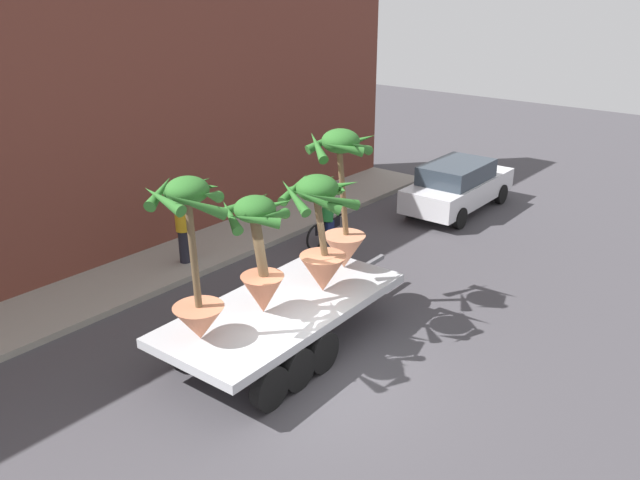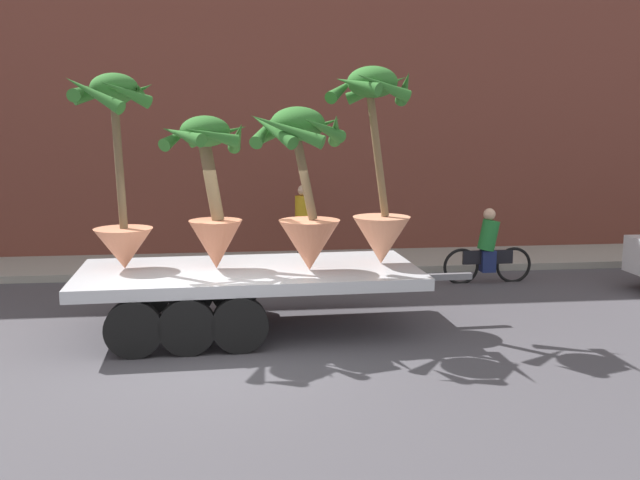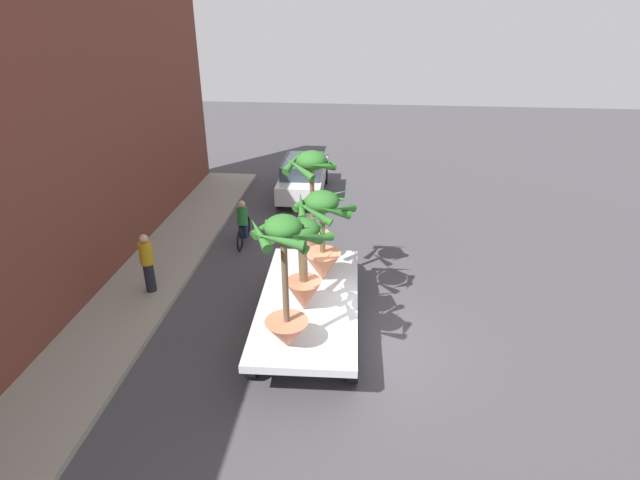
{
  "view_description": "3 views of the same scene",
  "coord_description": "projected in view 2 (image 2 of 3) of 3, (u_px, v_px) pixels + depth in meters",
  "views": [
    {
      "loc": [
        -7.96,
        -6.56,
        6.86
      ],
      "look_at": [
        2.68,
        2.18,
        1.33
      ],
      "focal_mm": 36.81,
      "sensor_mm": 36.0,
      "label": 1
    },
    {
      "loc": [
        0.13,
        -9.76,
        3.23
      ],
      "look_at": [
        1.54,
        1.92,
        1.28
      ],
      "focal_mm": 40.44,
      "sensor_mm": 36.0,
      "label": 2
    },
    {
      "loc": [
        -10.08,
        -0.1,
        7.56
      ],
      "look_at": [
        2.98,
        1.18,
        1.28
      ],
      "focal_mm": 28.77,
      "sensor_mm": 36.0,
      "label": 3
    }
  ],
  "objects": [
    {
      "name": "ground_plane",
      "position": [
        227.0,
        355.0,
        10.07
      ],
      "size": [
        60.0,
        60.0,
        0.0
      ],
      "primitive_type": "plane",
      "color": "#423F44"
    },
    {
      "name": "sidewalk",
      "position": [
        229.0,
        264.0,
        16.03
      ],
      "size": [
        24.0,
        2.2,
        0.15
      ],
      "primitive_type": "cube",
      "color": "gray",
      "rests_on": "ground"
    },
    {
      "name": "building_facade",
      "position": [
        225.0,
        81.0,
        17.02
      ],
      "size": [
        24.0,
        1.2,
        8.34
      ],
      "primitive_type": "cube",
      "color": "brown",
      "rests_on": "ground"
    },
    {
      "name": "flatbed_trailer",
      "position": [
        233.0,
        283.0,
        11.12
      ],
      "size": [
        6.23,
        2.53,
        0.98
      ],
      "color": "#B7BABF",
      "rests_on": "ground"
    },
    {
      "name": "potted_palm_rear",
      "position": [
        378.0,
        174.0,
        11.25
      ],
      "size": [
        1.44,
        1.39,
        3.08
      ],
      "color": "tan",
      "rests_on": "flatbed_trailer"
    },
    {
      "name": "potted_palm_middle",
      "position": [
        211.0,
        192.0,
        10.91
      ],
      "size": [
        1.4,
        1.45,
        2.33
      ],
      "color": "#B26647",
      "rests_on": "flatbed_trailer"
    },
    {
      "name": "potted_palm_front",
      "position": [
        119.0,
        177.0,
        10.87
      ],
      "size": [
        1.35,
        1.49,
        2.95
      ],
      "color": "#C17251",
      "rests_on": "flatbed_trailer"
    },
    {
      "name": "potted_palm_extra",
      "position": [
        304.0,
        189.0,
        10.76
      ],
      "size": [
        1.5,
        1.56,
        2.46
      ],
      "color": "#C17251",
      "rests_on": "flatbed_trailer"
    },
    {
      "name": "cyclist",
      "position": [
        488.0,
        250.0,
        14.47
      ],
      "size": [
        1.84,
        0.35,
        1.54
      ],
      "color": "black",
      "rests_on": "ground"
    },
    {
      "name": "pedestrian_near_gate",
      "position": [
        303.0,
        222.0,
        15.72
      ],
      "size": [
        0.36,
        0.36,
        1.71
      ],
      "color": "black",
      "rests_on": "sidewalk"
    }
  ]
}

